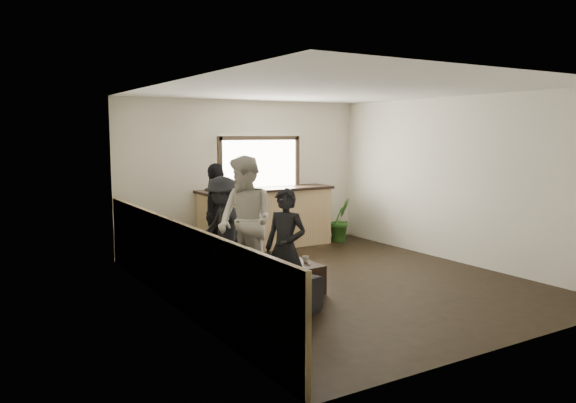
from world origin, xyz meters
TOP-DOWN VIEW (x-y plane):
  - ground at (0.00, 0.00)m, footprint 5.00×6.00m
  - room_shell at (-0.74, 0.00)m, footprint 5.01×6.01m
  - bar_counter at (0.30, 2.70)m, footprint 2.70×0.68m
  - sofa at (-1.75, -0.15)m, footprint 1.52×2.37m
  - coffee_table at (-0.81, -0.06)m, footprint 0.53×0.91m
  - cup_a at (-0.92, 0.07)m, footprint 0.15×0.15m
  - cup_b at (-0.66, -0.15)m, footprint 0.11×0.11m
  - potted_plant at (1.90, 2.48)m, footprint 0.60×0.55m
  - person_a at (-1.30, -0.67)m, footprint 0.59×0.66m
  - person_b at (-1.30, 0.43)m, footprint 0.85×1.01m
  - person_c at (-1.30, 1.17)m, footprint 0.68×1.05m
  - person_d at (-1.10, 1.85)m, footprint 0.95×1.04m

SIDE VIEW (x-z plane):
  - ground at x=0.00m, z-range -0.01..0.01m
  - coffee_table at x=-0.81m, z-range 0.00..0.40m
  - sofa at x=-1.75m, z-range 0.00..0.65m
  - cup_b at x=-0.66m, z-range 0.40..0.48m
  - potted_plant at x=1.90m, z-range 0.00..0.89m
  - cup_a at x=-0.92m, z-range 0.40..0.50m
  - bar_counter at x=0.30m, z-range -0.42..1.71m
  - person_a at x=-1.30m, z-range 0.00..1.51m
  - person_c at x=-1.30m, z-range 0.00..1.53m
  - person_d at x=-1.10m, z-range 0.00..1.70m
  - person_b at x=-1.30m, z-range 0.00..1.87m
  - room_shell at x=-0.74m, z-range 0.07..2.87m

